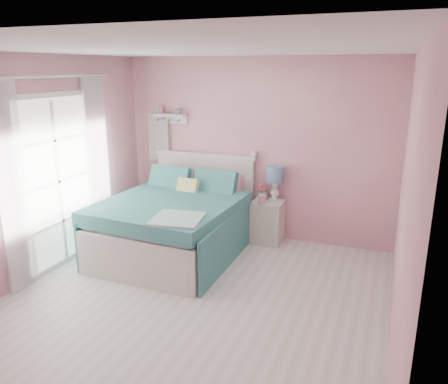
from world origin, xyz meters
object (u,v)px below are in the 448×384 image
Objects in this scene: table_lamp at (275,177)px; teacup at (262,201)px; bed at (176,224)px; vase at (262,195)px; nightstand at (268,222)px.

table_lamp reaches higher than teacup.
teacup is (-0.13, -0.21, -0.31)m from table_lamp.
teacup is (1.00, 0.68, 0.25)m from bed.
vase is 0.18m from teacup.
nightstand is at bearing 40.56° from bed.
bed reaches higher than vase.
table_lamp reaches higher than vase.
bed reaches higher than nightstand.
teacup is at bearing -121.43° from table_lamp.
vase reaches higher than nightstand.
table_lamp is at bearing 58.57° from teacup.
table_lamp is at bearing 41.13° from bed.
vase is 1.36× the size of teacup.
vase reaches higher than teacup.
vase is (-0.17, -0.04, -0.28)m from table_lamp.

